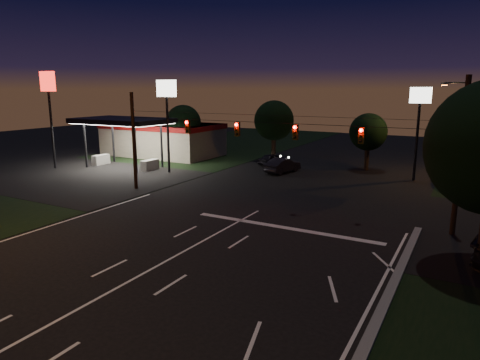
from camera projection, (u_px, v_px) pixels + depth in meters
The scene contains 17 objects.
ground at pixel (106, 294), 17.52m from camera, with size 140.00×140.00×0.00m, color black.
cross_street_left at pixel (80, 177), 40.67m from camera, with size 20.00×16.00×0.02m, color black.
stop_bar at pixel (284, 227), 25.94m from camera, with size 12.00×0.50×0.01m, color silver.
utility_pole_right at pixel (452, 235), 24.67m from camera, with size 0.30×0.30×9.00m, color black.
utility_pole_left at pixel (136, 189), 36.03m from camera, with size 0.28×0.28×8.00m, color black.
signal_span at pixel (265, 130), 29.17m from camera, with size 24.00×0.40×1.56m.
gas_station at pixel (161, 137), 53.37m from camera, with size 14.20×16.10×5.25m.
pole_sign_left_near at pixel (167, 102), 41.52m from camera, with size 2.20×0.30×9.10m.
pole_sign_left_far at pixel (49, 95), 43.64m from camera, with size 2.00×0.30×10.00m.
pole_sign_right at pixel (419, 112), 38.10m from camera, with size 1.80×0.30×8.40m.
street_light_right_far at pixel (460, 123), 38.49m from camera, with size 2.20×0.35×9.00m.
tree_far_a at pixel (184, 123), 50.91m from camera, with size 4.20×4.20×6.42m.
tree_far_b at pixel (275, 121), 49.54m from camera, with size 4.60×4.60×6.98m.
tree_far_c at pixel (369, 132), 43.61m from camera, with size 3.80×3.80×5.86m.
tree_far_d at pixel (469, 129), 37.47m from camera, with size 4.80×4.80×7.30m.
car_oncoming_a at pixel (273, 159), 47.26m from camera, with size 1.49×3.70×1.26m, color black.
car_oncoming_b at pixel (283, 165), 42.89m from camera, with size 1.54×4.41×1.45m, color black.
Camera 1 is at (12.64, -11.47, 8.24)m, focal length 32.00 mm.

